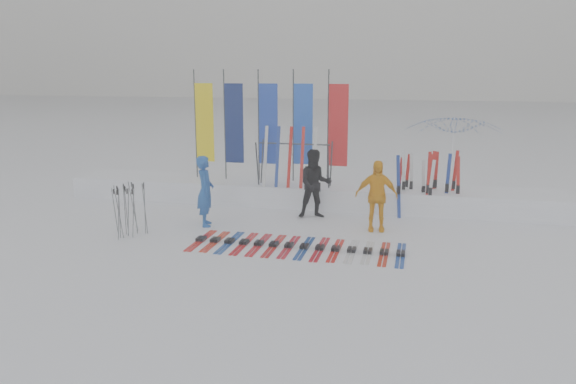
% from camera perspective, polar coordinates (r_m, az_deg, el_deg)
% --- Properties ---
extents(ground, '(120.00, 120.00, 0.00)m').
position_cam_1_polar(ground, '(11.92, -2.73, -6.28)').
color(ground, white).
rests_on(ground, ground).
extents(snow_bank, '(14.00, 1.60, 0.60)m').
position_cam_1_polar(snow_bank, '(16.14, 1.77, -0.15)').
color(snow_bank, white).
rests_on(snow_bank, ground).
extents(person_blue, '(0.62, 0.75, 1.75)m').
position_cam_1_polar(person_blue, '(13.93, -8.40, 0.10)').
color(person_blue, '#1C4FA6').
rests_on(person_blue, ground).
extents(person_black, '(1.04, 0.91, 1.79)m').
position_cam_1_polar(person_black, '(14.54, 2.77, 0.83)').
color(person_black, black).
rests_on(person_black, ground).
extents(person_yellow, '(1.05, 0.54, 1.71)m').
position_cam_1_polar(person_yellow, '(13.53, 8.96, -0.37)').
color(person_yellow, '#FDAF10').
rests_on(person_yellow, ground).
extents(tent_canopy, '(2.97, 3.02, 2.55)m').
position_cam_1_polar(tent_canopy, '(17.25, 16.32, 3.47)').
color(tent_canopy, white).
rests_on(tent_canopy, ground).
extents(ski_row, '(4.62, 1.69, 0.07)m').
position_cam_1_polar(ski_row, '(12.27, 0.88, -5.53)').
color(ski_row, red).
rests_on(ski_row, ground).
extents(pole_cluster, '(0.67, 0.84, 1.26)m').
position_cam_1_polar(pole_cluster, '(13.50, -15.88, -1.83)').
color(pole_cluster, '#595B60').
rests_on(pole_cluster, ground).
extents(feather_flags, '(4.55, 0.24, 3.20)m').
position_cam_1_polar(feather_flags, '(16.30, -2.06, 6.90)').
color(feather_flags, '#383A3F').
rests_on(feather_flags, ground).
extents(ski_rack, '(2.04, 0.80, 1.23)m').
position_cam_1_polar(ski_rack, '(15.60, 0.64, 3.47)').
color(ski_rack, '#383A3F').
rests_on(ski_rack, ground).
extents(upright_skis, '(1.61, 1.18, 1.69)m').
position_cam_1_polar(upright_skis, '(15.43, 13.82, 0.81)').
color(upright_skis, navy).
rests_on(upright_skis, ground).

